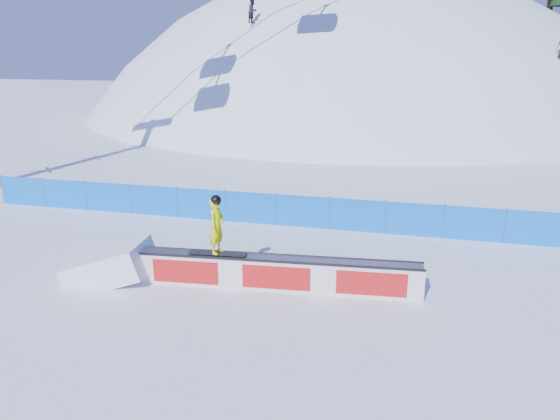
# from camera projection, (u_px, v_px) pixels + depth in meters

# --- Properties ---
(ground) EXTENTS (160.00, 160.00, 0.00)m
(ground) POSITION_uv_depth(u_px,v_px,m) (208.00, 268.00, 16.56)
(ground) COLOR white
(ground) RESTS_ON ground
(snow_hill) EXTENTS (64.00, 64.00, 64.00)m
(snow_hill) POSITION_uv_depth(u_px,v_px,m) (352.00, 274.00, 60.77)
(snow_hill) COLOR white
(snow_hill) RESTS_ON ground
(safety_fence) EXTENTS (22.05, 0.05, 1.30)m
(safety_fence) POSITION_uv_depth(u_px,v_px,m) (251.00, 208.00, 20.56)
(safety_fence) COLOR blue
(safety_fence) RESTS_ON ground
(rail_box) EXTENTS (7.88, 1.27, 0.94)m
(rail_box) POSITION_uv_depth(u_px,v_px,m) (277.00, 273.00, 15.01)
(rail_box) COLOR white
(rail_box) RESTS_ON ground
(snow_ramp) EXTENTS (2.64, 1.79, 1.56)m
(snow_ramp) POSITION_uv_depth(u_px,v_px,m) (111.00, 278.00, 15.87)
(snow_ramp) COLOR white
(snow_ramp) RESTS_ON ground
(snowboarder) EXTENTS (1.63, 0.62, 1.69)m
(snowboarder) POSITION_uv_depth(u_px,v_px,m) (217.00, 225.00, 14.88)
(snowboarder) COLOR black
(snowboarder) RESTS_ON rail_box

